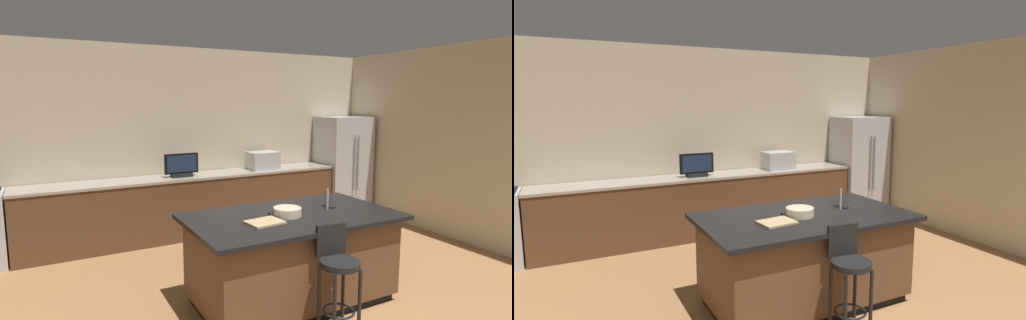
% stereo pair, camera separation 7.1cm
% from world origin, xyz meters
% --- Properties ---
extents(wall_back, '(7.12, 0.12, 2.85)m').
position_xyz_m(wall_back, '(0.00, 4.81, 1.43)').
color(wall_back, beige).
rests_on(wall_back, ground_plane).
extents(wall_right, '(0.12, 5.21, 2.85)m').
position_xyz_m(wall_right, '(3.36, 2.40, 1.43)').
color(wall_right, beige).
rests_on(wall_right, ground_plane).
extents(counter_back, '(4.85, 0.62, 0.93)m').
position_xyz_m(counter_back, '(-0.05, 4.43, 0.46)').
color(counter_back, brown).
rests_on(counter_back, ground_plane).
extents(kitchen_island, '(2.10, 1.19, 0.91)m').
position_xyz_m(kitchen_island, '(0.12, 1.92, 0.47)').
color(kitchen_island, black).
rests_on(kitchen_island, ground_plane).
extents(refrigerator, '(0.87, 0.73, 1.76)m').
position_xyz_m(refrigerator, '(2.81, 4.39, 0.88)').
color(refrigerator, '#B7BABF').
rests_on(refrigerator, ground_plane).
extents(microwave, '(0.48, 0.36, 0.29)m').
position_xyz_m(microwave, '(1.17, 4.43, 1.07)').
color(microwave, '#B7BABF').
rests_on(microwave, counter_back).
extents(tv_monitor, '(0.50, 0.16, 0.35)m').
position_xyz_m(tv_monitor, '(-0.23, 4.38, 1.08)').
color(tv_monitor, black).
rests_on(tv_monitor, counter_back).
extents(sink_faucet_back, '(0.02, 0.02, 0.24)m').
position_xyz_m(sink_faucet_back, '(-0.10, 4.53, 1.05)').
color(sink_faucet_back, '#B2B2B7').
rests_on(sink_faucet_back, counter_back).
extents(sink_faucet_island, '(0.02, 0.02, 0.22)m').
position_xyz_m(sink_faucet_island, '(0.56, 1.92, 1.02)').
color(sink_faucet_island, '#B2B2B7').
rests_on(sink_faucet_island, kitchen_island).
extents(bar_stool_center, '(0.34, 0.35, 0.97)m').
position_xyz_m(bar_stool_center, '(0.12, 1.21, 0.58)').
color(bar_stool_center, black).
rests_on(bar_stool_center, ground_plane).
extents(fruit_bowl, '(0.28, 0.28, 0.08)m').
position_xyz_m(fruit_bowl, '(0.05, 1.91, 0.95)').
color(fruit_bowl, beige).
rests_on(fruit_bowl, kitchen_island).
extents(cell_phone, '(0.09, 0.16, 0.01)m').
position_xyz_m(cell_phone, '(0.63, 2.00, 0.92)').
color(cell_phone, black).
rests_on(cell_phone, kitchen_island).
extents(tv_remote, '(0.08, 0.18, 0.02)m').
position_xyz_m(tv_remote, '(-0.07, 1.97, 0.92)').
color(tv_remote, black).
rests_on(tv_remote, kitchen_island).
extents(cutting_board, '(0.35, 0.28, 0.02)m').
position_xyz_m(cutting_board, '(-0.26, 1.80, 0.92)').
color(cutting_board, tan).
rests_on(cutting_board, kitchen_island).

